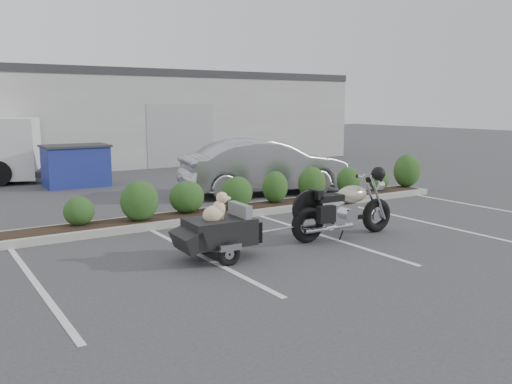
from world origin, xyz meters
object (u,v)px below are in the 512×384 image
pet_trailer (219,230)px  sedan (265,167)px  motorcycle (344,209)px  dumpster (76,165)px

pet_trailer → sedan: 6.78m
motorcycle → pet_trailer: (-2.79, 0.03, -0.07)m
motorcycle → dumpster: 10.03m
sedan → motorcycle: bearing=174.6°
motorcycle → sedan: (1.60, 5.19, 0.24)m
motorcycle → sedan: bearing=75.4°
motorcycle → dumpster: size_ratio=1.20×
pet_trailer → dumpster: 9.66m
sedan → dumpster: size_ratio=2.39×
dumpster → motorcycle: bearing=-74.1°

